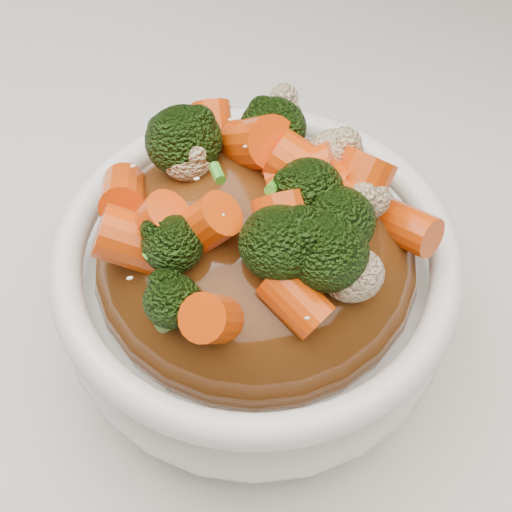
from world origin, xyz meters
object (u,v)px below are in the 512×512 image
object	(u,v)px
bowl	(256,290)
carrots	(256,181)
broccoli	(256,183)
dining_table	(203,495)

from	to	relation	value
bowl	carrots	bearing A→B (deg)	0.00
bowl	broccoli	bearing A→B (deg)	0.00
dining_table	carrots	size ratio (longest dim) A/B	6.39
broccoli	dining_table	bearing A→B (deg)	146.81
dining_table	bowl	size ratio (longest dim) A/B	5.08
carrots	broccoli	distance (m)	0.00
dining_table	broccoli	distance (m)	0.52
carrots	broccoli	bearing A→B (deg)	0.00
carrots	bowl	bearing A→B (deg)	0.00
bowl	dining_table	bearing A→B (deg)	146.81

